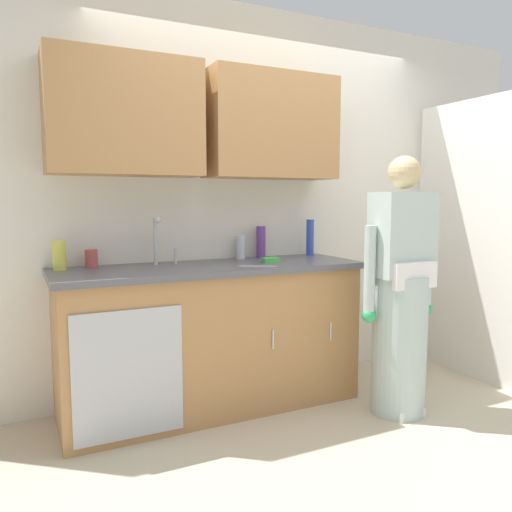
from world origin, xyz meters
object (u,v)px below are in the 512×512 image
object	(u,v)px
bottle_water_tall	(59,256)
knife_on_counter	(258,266)
bottle_soap	(261,242)
bottle_water_short	(310,238)
cup_by_sink	(91,258)
sink	(168,270)
sponge	(270,260)
bottle_dish_liquid	(241,247)
person_at_sink	(400,306)

from	to	relation	value
bottle_water_tall	knife_on_counter	size ratio (longest dim) A/B	0.72
bottle_soap	bottle_water_short	size ratio (longest dim) A/B	0.84
cup_by_sink	knife_on_counter	distance (m)	1.03
sink	sponge	xyz separation A→B (m)	(0.69, -0.04, 0.03)
bottle_water_short	cup_by_sink	bearing A→B (deg)	179.37
sink	cup_by_sink	bearing A→B (deg)	154.55
sink	bottle_water_tall	world-z (taller)	sink
bottle_water_short	sponge	xyz separation A→B (m)	(-0.45, -0.23, -0.12)
cup_by_sink	sponge	distance (m)	1.14
cup_by_sink	bottle_dish_liquid	bearing A→B (deg)	1.22
bottle_water_short	knife_on_counter	xyz separation A→B (m)	(-0.63, -0.40, -0.13)
bottle_water_tall	sponge	distance (m)	1.32
knife_on_counter	bottle_dish_liquid	bearing A→B (deg)	-70.72
person_at_sink	sponge	xyz separation A→B (m)	(-0.63, 0.56, 0.26)
person_at_sink	knife_on_counter	bearing A→B (deg)	153.97
cup_by_sink	knife_on_counter	size ratio (longest dim) A/B	0.46
sink	knife_on_counter	xyz separation A→B (m)	(0.51, -0.21, 0.02)
sink	bottle_water_short	distance (m)	1.16
sink	bottle_water_short	bearing A→B (deg)	9.20
bottle_dish_liquid	sponge	bearing A→B (deg)	-69.63
person_at_sink	knife_on_counter	size ratio (longest dim) A/B	6.75
bottle_water_short	sponge	size ratio (longest dim) A/B	2.43
sink	person_at_sink	world-z (taller)	person_at_sink
bottle_soap	bottle_dish_liquid	distance (m)	0.16
knife_on_counter	sponge	world-z (taller)	sponge
bottle_soap	cup_by_sink	bearing A→B (deg)	-178.95
bottle_soap	sponge	bearing A→B (deg)	-103.06
bottle_water_tall	cup_by_sink	size ratio (longest dim) A/B	1.58
bottle_soap	knife_on_counter	xyz separation A→B (m)	(-0.24, -0.44, -0.11)
bottle_water_tall	sink	bearing A→B (deg)	-14.12
sink	bottle_soap	distance (m)	0.79
sink	bottle_soap	bearing A→B (deg)	16.58
bottle_dish_liquid	knife_on_counter	bearing A→B (deg)	-100.19
bottle_dish_liquid	knife_on_counter	xyz separation A→B (m)	(-0.08, -0.44, -0.08)
bottle_soap	sponge	distance (m)	0.29
bottle_water_tall	bottle_dish_liquid	bearing A→B (deg)	3.34
bottle_soap	cup_by_sink	xyz separation A→B (m)	(-1.18, -0.02, -0.06)
sponge	bottle_dish_liquid	bearing A→B (deg)	110.37
bottle_water_short	sink	bearing A→B (deg)	-170.80
sponge	cup_by_sink	bearing A→B (deg)	167.66
sink	bottle_water_short	xyz separation A→B (m)	(1.14, 0.18, 0.15)
sink	bottle_soap	xyz separation A→B (m)	(0.75, 0.22, 0.13)
person_at_sink	knife_on_counter	xyz separation A→B (m)	(-0.80, 0.39, 0.25)
person_at_sink	knife_on_counter	world-z (taller)	person_at_sink
sink	person_at_sink	size ratio (longest dim) A/B	0.31
bottle_water_tall	bottle_dish_liquid	world-z (taller)	bottle_water_tall
bottle_dish_liquid	cup_by_sink	bearing A→B (deg)	-178.78
bottle_water_tall	knife_on_counter	bearing A→B (deg)	-18.11
sink	sponge	bearing A→B (deg)	-3.46
bottle_dish_liquid	bottle_water_short	bearing A→B (deg)	-4.05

